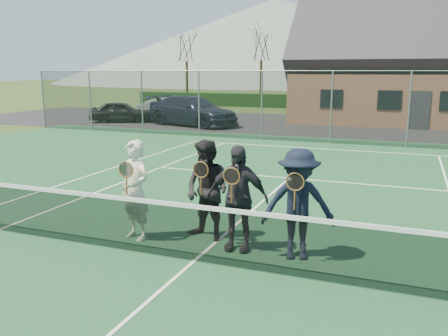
# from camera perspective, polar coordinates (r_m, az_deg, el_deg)

# --- Properties ---
(ground) EXTENTS (220.00, 220.00, 0.00)m
(ground) POSITION_cam_1_polar(r_m,az_deg,el_deg) (26.78, 14.77, 4.81)
(ground) COLOR #2D4418
(ground) RESTS_ON ground
(court_surface) EXTENTS (30.00, 30.00, 0.02)m
(court_surface) POSITION_cam_1_polar(r_m,az_deg,el_deg) (7.72, -3.60, -11.22)
(court_surface) COLOR #1C4C2B
(court_surface) RESTS_ON ground
(tarmac_carpark) EXTENTS (40.00, 12.00, 0.01)m
(tarmac_carpark) POSITION_cam_1_polar(r_m,az_deg,el_deg) (27.52, 6.45, 5.30)
(tarmac_carpark) COLOR black
(tarmac_carpark) RESTS_ON ground
(hedge_row) EXTENTS (40.00, 1.20, 1.10)m
(hedge_row) POSITION_cam_1_polar(r_m,az_deg,el_deg) (38.64, 16.96, 7.49)
(hedge_row) COLOR black
(hedge_row) RESTS_ON ground
(hill_west) EXTENTS (110.00, 110.00, 18.00)m
(hill_west) POSITION_cam_1_polar(r_m,az_deg,el_deg) (105.41, 6.10, 14.83)
(hill_west) COLOR slate
(hill_west) RESTS_ON ground
(car_a) EXTENTS (3.92, 2.84, 1.24)m
(car_a) POSITION_cam_1_polar(r_m,az_deg,el_deg) (28.84, -12.26, 6.63)
(car_a) COLOR black
(car_a) RESTS_ON ground
(car_b) EXTENTS (4.32, 1.52, 1.42)m
(car_b) POSITION_cam_1_polar(r_m,az_deg,el_deg) (28.66, -6.05, 6.98)
(car_b) COLOR #9C9DA4
(car_b) RESTS_ON ground
(car_c) EXTENTS (6.05, 3.92, 1.63)m
(car_c) POSITION_cam_1_polar(r_m,az_deg,el_deg) (26.55, -3.82, 6.88)
(car_c) COLOR black
(car_c) RESTS_ON ground
(court_markings) EXTENTS (11.03, 23.83, 0.01)m
(court_markings) POSITION_cam_1_polar(r_m,az_deg,el_deg) (7.71, -3.60, -11.11)
(court_markings) COLOR white
(court_markings) RESTS_ON court_surface
(tennis_net) EXTENTS (11.68, 0.08, 1.10)m
(tennis_net) POSITION_cam_1_polar(r_m,az_deg,el_deg) (7.53, -3.65, -7.50)
(tennis_net) COLOR slate
(tennis_net) RESTS_ON ground
(perimeter_fence) EXTENTS (30.07, 0.07, 3.02)m
(perimeter_fence) POSITION_cam_1_polar(r_m,az_deg,el_deg) (20.22, 12.78, 7.15)
(perimeter_fence) COLOR slate
(perimeter_fence) RESTS_ON ground
(clubhouse) EXTENTS (15.60, 8.20, 7.70)m
(clubhouse) POSITION_cam_1_polar(r_m,az_deg,el_deg) (30.47, 23.77, 12.53)
(clubhouse) COLOR #9E6B4C
(clubhouse) RESTS_ON ground
(tree_a) EXTENTS (3.20, 3.20, 7.77)m
(tree_a) POSITION_cam_1_polar(r_m,az_deg,el_deg) (43.88, -4.56, 15.24)
(tree_a) COLOR #342313
(tree_a) RESTS_ON ground
(tree_b) EXTENTS (3.20, 3.20, 7.77)m
(tree_b) POSITION_cam_1_polar(r_m,az_deg,el_deg) (41.33, 4.54, 15.47)
(tree_b) COLOR #342513
(tree_b) RESTS_ON ground
(tree_c) EXTENTS (3.20, 3.20, 7.77)m
(tree_c) POSITION_cam_1_polar(r_m,az_deg,el_deg) (39.55, 20.53, 14.96)
(tree_c) COLOR #3C2716
(tree_c) RESTS_ON ground
(player_a) EXTENTS (0.77, 0.64, 1.80)m
(player_a) POSITION_cam_1_polar(r_m,az_deg,el_deg) (8.56, -10.62, -2.65)
(player_a) COLOR white
(player_a) RESTS_ON court_surface
(player_b) EXTENTS (1.03, 0.90, 1.80)m
(player_b) POSITION_cam_1_polar(r_m,az_deg,el_deg) (8.41, -2.02, -2.72)
(player_b) COLOR black
(player_b) RESTS_ON court_surface
(player_c) EXTENTS (1.09, 0.55, 1.80)m
(player_c) POSITION_cam_1_polar(r_m,az_deg,el_deg) (7.92, 1.59, -3.62)
(player_c) COLOR #27272C
(player_c) RESTS_ON court_surface
(player_d) EXTENTS (1.30, 0.95, 1.80)m
(player_d) POSITION_cam_1_polar(r_m,az_deg,el_deg) (7.64, 8.91, -4.35)
(player_d) COLOR black
(player_d) RESTS_ON court_surface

